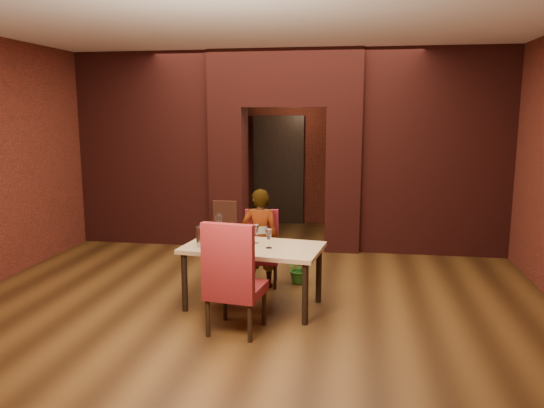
# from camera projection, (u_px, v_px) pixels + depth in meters

# --- Properties ---
(floor) EXTENTS (8.00, 8.00, 0.00)m
(floor) POSITION_uv_depth(u_px,v_px,m) (264.00, 284.00, 6.94)
(floor) COLOR #472B11
(floor) RESTS_ON ground
(ceiling) EXTENTS (7.00, 8.00, 0.04)m
(ceiling) POSITION_uv_depth(u_px,v_px,m) (263.00, 30.00, 6.40)
(ceiling) COLOR silver
(ceiling) RESTS_ON ground
(wall_back) EXTENTS (7.00, 0.04, 3.20)m
(wall_back) POSITION_uv_depth(u_px,v_px,m) (299.00, 144.00, 10.56)
(wall_back) COLOR maroon
(wall_back) RESTS_ON ground
(wall_front) EXTENTS (7.00, 0.04, 3.20)m
(wall_front) POSITION_uv_depth(u_px,v_px,m) (130.00, 232.00, 2.78)
(wall_front) COLOR maroon
(wall_front) RESTS_ON ground
(wall_left) EXTENTS (0.04, 8.00, 3.20)m
(wall_left) POSITION_uv_depth(u_px,v_px,m) (11.00, 159.00, 7.22)
(wall_left) COLOR maroon
(wall_left) RESTS_ON ground
(pillar_left) EXTENTS (0.55, 0.55, 2.30)m
(pillar_left) POSITION_uv_depth(u_px,v_px,m) (229.00, 177.00, 8.84)
(pillar_left) COLOR maroon
(pillar_left) RESTS_ON ground
(pillar_right) EXTENTS (0.55, 0.55, 2.30)m
(pillar_right) POSITION_uv_depth(u_px,v_px,m) (344.00, 180.00, 8.54)
(pillar_right) COLOR maroon
(pillar_right) RESTS_ON ground
(lintel) EXTENTS (2.45, 0.55, 0.90)m
(lintel) POSITION_uv_depth(u_px,v_px,m) (286.00, 79.00, 8.42)
(lintel) COLOR maroon
(lintel) RESTS_ON ground
(wing_wall_left) EXTENTS (2.28, 0.35, 3.20)m
(wing_wall_left) POSITION_uv_depth(u_px,v_px,m) (148.00, 149.00, 8.99)
(wing_wall_left) COLOR maroon
(wing_wall_left) RESTS_ON ground
(wing_wall_right) EXTENTS (2.28, 0.35, 3.20)m
(wing_wall_right) POSITION_uv_depth(u_px,v_px,m) (436.00, 153.00, 8.24)
(wing_wall_right) COLOR maroon
(wing_wall_right) RESTS_ON ground
(vent_panel) EXTENTS (0.40, 0.03, 0.50)m
(vent_panel) POSITION_uv_depth(u_px,v_px,m) (225.00, 216.00, 8.66)
(vent_panel) COLOR #A2482F
(vent_panel) RESTS_ON ground
(rear_door) EXTENTS (0.90, 0.08, 2.10)m
(rear_door) POSITION_uv_depth(u_px,v_px,m) (279.00, 171.00, 10.66)
(rear_door) COLOR black
(rear_door) RESTS_ON ground
(rear_door_frame) EXTENTS (1.02, 0.04, 2.22)m
(rear_door_frame) POSITION_uv_depth(u_px,v_px,m) (278.00, 172.00, 10.62)
(rear_door_frame) COLOR black
(rear_door_frame) RESTS_ON ground
(dining_table) EXTENTS (1.64, 1.06, 0.72)m
(dining_table) POSITION_uv_depth(u_px,v_px,m) (253.00, 276.00, 6.09)
(dining_table) COLOR tan
(dining_table) RESTS_ON ground
(chair_far) EXTENTS (0.49, 0.49, 0.96)m
(chair_far) POSITION_uv_depth(u_px,v_px,m) (261.00, 249.00, 6.84)
(chair_far) COLOR maroon
(chair_far) RESTS_ON ground
(chair_near) EXTENTS (0.60, 0.60, 1.17)m
(chair_near) POSITION_uv_depth(u_px,v_px,m) (236.00, 276.00, 5.37)
(chair_near) COLOR maroon
(chair_near) RESTS_ON ground
(person_seated) EXTENTS (0.48, 0.33, 1.28)m
(person_seated) POSITION_uv_depth(u_px,v_px,m) (260.00, 238.00, 6.76)
(person_seated) COLOR silver
(person_seated) RESTS_ON ground
(wine_glass_a) EXTENTS (0.08, 0.08, 0.19)m
(wine_glass_a) POSITION_uv_depth(u_px,v_px,m) (248.00, 235.00, 6.13)
(wine_glass_a) COLOR white
(wine_glass_a) RESTS_ON dining_table
(wine_glass_b) EXTENTS (0.09, 0.09, 0.22)m
(wine_glass_b) POSITION_uv_depth(u_px,v_px,m) (256.00, 234.00, 6.12)
(wine_glass_b) COLOR silver
(wine_glass_b) RESTS_ON dining_table
(wine_glass_c) EXTENTS (0.09, 0.09, 0.21)m
(wine_glass_c) POSITION_uv_depth(u_px,v_px,m) (269.00, 239.00, 5.91)
(wine_glass_c) COLOR silver
(wine_glass_c) RESTS_ON dining_table
(tasting_sheet) EXTENTS (0.33, 0.29, 0.00)m
(tasting_sheet) POSITION_uv_depth(u_px,v_px,m) (241.00, 249.00, 5.87)
(tasting_sheet) COLOR silver
(tasting_sheet) RESTS_ON dining_table
(wine_bucket) EXTENTS (0.18, 0.18, 0.22)m
(wine_bucket) POSITION_uv_depth(u_px,v_px,m) (204.00, 237.00, 5.99)
(wine_bucket) COLOR silver
(wine_bucket) RESTS_ON dining_table
(water_bottle) EXTENTS (0.08, 0.08, 0.34)m
(water_bottle) POSITION_uv_depth(u_px,v_px,m) (219.00, 227.00, 6.20)
(water_bottle) COLOR white
(water_bottle) RESTS_ON dining_table
(potted_plant) EXTENTS (0.48, 0.48, 0.41)m
(potted_plant) POSITION_uv_depth(u_px,v_px,m) (299.00, 268.00, 6.96)
(potted_plant) COLOR #27691D
(potted_plant) RESTS_ON ground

